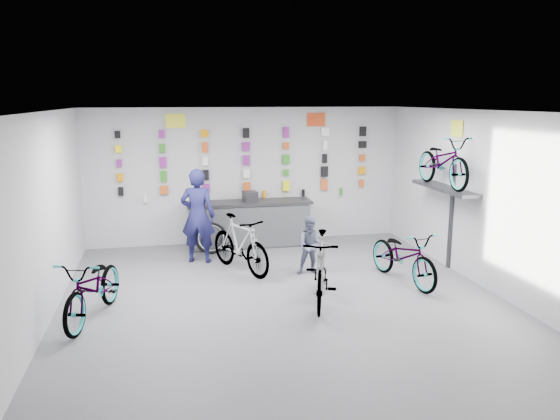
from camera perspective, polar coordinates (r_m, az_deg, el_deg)
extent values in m
plane|color=#535358|center=(8.75, 0.55, -9.78)|extent=(8.00, 8.00, 0.00)
plane|color=white|center=(8.15, 0.59, 10.27)|extent=(8.00, 8.00, 0.00)
plane|color=silver|center=(12.20, -3.57, 3.61)|extent=(7.00, 0.00, 7.00)
plane|color=silver|center=(4.65, 11.63, -9.92)|extent=(7.00, 0.00, 7.00)
plane|color=silver|center=(8.30, -23.73, -1.13)|extent=(0.00, 8.00, 8.00)
plane|color=silver|center=(9.69, 21.19, 0.77)|extent=(0.00, 8.00, 8.00)
cube|color=black|center=(11.95, -3.18, -1.67)|extent=(2.60, 0.60, 0.90)
cube|color=silver|center=(11.66, -2.95, -1.86)|extent=(2.60, 0.02, 0.90)
cube|color=silver|center=(11.53, -9.35, -2.15)|extent=(0.04, 0.04, 0.96)
cube|color=silver|center=(11.93, 3.22, -1.56)|extent=(0.04, 0.04, 0.96)
cube|color=black|center=(11.84, -3.21, 0.78)|extent=(2.70, 0.66, 0.06)
cube|color=black|center=(12.07, -16.29, 1.88)|extent=(0.10, 0.06, 0.18)
cube|color=#D05019|center=(12.03, -12.02, 2.06)|extent=(0.17, 0.06, 0.18)
cube|color=#841D83|center=(12.06, -7.74, 2.24)|extent=(0.15, 0.06, 0.21)
cube|color=#D05019|center=(12.16, -3.51, 2.40)|extent=(0.15, 0.06, 0.22)
cube|color=#FFFA0D|center=(12.33, 0.64, 2.54)|extent=(0.14, 0.06, 0.23)
cube|color=#D05019|center=(12.56, 4.65, 2.67)|extent=(0.15, 0.06, 0.24)
cube|color=#D05019|center=(12.84, 8.50, 2.78)|extent=(0.11, 0.06, 0.16)
cube|color=orange|center=(12.02, -16.37, 3.29)|extent=(0.13, 0.06, 0.17)
cube|color=#2E7F1D|center=(11.99, -12.08, 3.48)|extent=(0.14, 0.06, 0.23)
cube|color=black|center=(12.02, -7.78, 3.65)|extent=(0.13, 0.06, 0.23)
cube|color=white|center=(12.12, -3.52, 3.80)|extent=(0.14, 0.06, 0.19)
cube|color=#2E7F1D|center=(12.29, 0.64, 3.92)|extent=(0.11, 0.06, 0.14)
cube|color=black|center=(12.51, 4.67, 4.03)|extent=(0.16, 0.06, 0.24)
cube|color=orange|center=(12.80, 8.54, 4.11)|extent=(0.16, 0.06, 0.17)
cube|color=#841D83|center=(11.98, -16.45, 4.71)|extent=(0.11, 0.06, 0.15)
cube|color=#841D83|center=(11.95, -12.14, 4.90)|extent=(0.15, 0.06, 0.22)
cube|color=white|center=(11.98, -7.82, 5.07)|extent=(0.13, 0.06, 0.17)
cube|color=#841D83|center=(12.08, -3.54, 5.21)|extent=(0.15, 0.06, 0.22)
cube|color=#2E7F1D|center=(12.25, 0.64, 5.32)|extent=(0.15, 0.06, 0.20)
cube|color=black|center=(12.48, 4.69, 5.39)|extent=(0.10, 0.06, 0.20)
cube|color=#D05019|center=(12.77, 8.58, 5.44)|extent=(0.13, 0.06, 0.14)
cube|color=#FFFA0D|center=(11.95, -16.54, 6.13)|extent=(0.13, 0.06, 0.16)
cube|color=#2E7F1D|center=(11.92, -12.20, 6.33)|extent=(0.12, 0.06, 0.19)
cube|color=#D05019|center=(11.95, -7.86, 6.50)|extent=(0.12, 0.06, 0.22)
cube|color=#841D83|center=(12.05, -3.56, 6.63)|extent=(0.15, 0.06, 0.20)
cube|color=#D05019|center=(12.22, 0.64, 6.71)|extent=(0.12, 0.06, 0.15)
cube|color=white|center=(12.45, 4.72, 6.77)|extent=(0.10, 0.06, 0.21)
cube|color=black|center=(12.74, 8.62, 6.78)|extent=(0.18, 0.06, 0.15)
cube|color=black|center=(11.93, -16.62, 7.56)|extent=(0.11, 0.06, 0.15)
cube|color=#841D83|center=(11.90, -12.26, 7.77)|extent=(0.12, 0.06, 0.17)
cube|color=orange|center=(11.93, -7.89, 7.93)|extent=(0.16, 0.06, 0.16)
cube|color=black|center=(12.03, -3.58, 8.05)|extent=(0.14, 0.06, 0.22)
cube|color=#841D83|center=(12.20, 0.65, 8.12)|extent=(0.11, 0.06, 0.23)
cube|color=white|center=(12.43, 4.74, 8.14)|extent=(0.17, 0.06, 0.18)
cube|color=black|center=(12.72, 8.66, 8.13)|extent=(0.15, 0.06, 0.22)
cylinder|color=white|center=(12.05, -13.88, 1.17)|extent=(0.07, 0.07, 0.16)
cylinder|color=white|center=(12.05, -9.60, 1.35)|extent=(0.07, 0.07, 0.16)
cylinder|color=orange|center=(12.24, -1.63, 1.66)|extent=(0.07, 0.07, 0.16)
cylinder|color=black|center=(12.43, 2.45, 1.81)|extent=(0.07, 0.07, 0.16)
cylinder|color=#2E7F1D|center=(12.69, 6.39, 1.95)|extent=(0.07, 0.07, 0.16)
cube|color=#333338|center=(10.59, 16.78, 2.20)|extent=(0.38, 1.90, 0.06)
cube|color=#333338|center=(10.78, 17.45, -0.66)|extent=(0.04, 0.10, 2.00)
cube|color=#EFF138|center=(11.94, -10.86, 9.14)|extent=(0.42, 0.02, 0.30)
cube|color=#DC461B|center=(12.41, 3.80, 9.40)|extent=(0.42, 0.02, 0.30)
cube|color=#EFF138|center=(10.57, 18.00, 8.12)|extent=(0.02, 0.40, 0.30)
imported|color=gray|center=(8.46, -18.89, -7.67)|extent=(1.15, 1.97, 0.98)
imported|color=gray|center=(8.64, 4.31, -6.16)|extent=(1.09, 1.92, 1.11)
imported|color=gray|center=(9.83, 12.80, -4.67)|extent=(1.00, 1.93, 0.97)
imported|color=gray|center=(10.18, -4.19, -3.56)|extent=(1.24, 1.81, 1.07)
imported|color=gray|center=(10.50, 16.70, 4.90)|extent=(0.63, 1.80, 0.95)
imported|color=#171847|center=(10.79, -8.59, -0.61)|extent=(0.78, 0.62, 1.87)
imported|color=#4F556F|center=(10.02, 3.28, -3.75)|extent=(0.58, 0.48, 1.08)
torus|color=black|center=(11.51, -7.21, -2.91)|extent=(0.69, 0.31, 0.67)
torus|color=silver|center=(11.51, -7.21, -2.91)|extent=(0.56, 0.22, 0.54)
cube|color=black|center=(11.82, -3.15, 1.44)|extent=(0.32, 0.34, 0.22)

